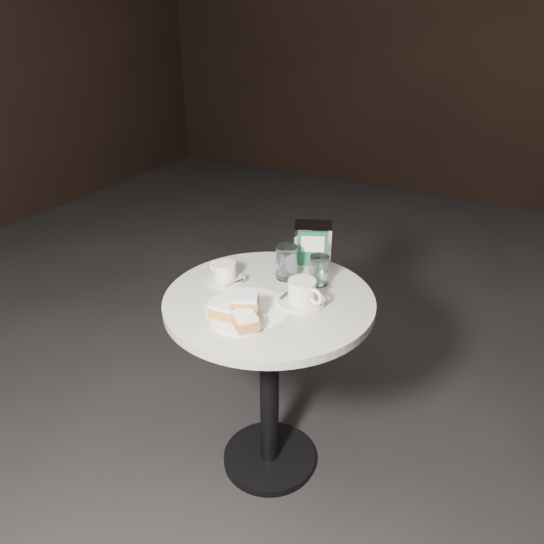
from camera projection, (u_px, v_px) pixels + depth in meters
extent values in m
plane|color=black|center=(270.00, 460.00, 2.10)|extent=(7.00, 7.00, 0.00)
cube|color=black|center=(486.00, 14.00, 4.12)|extent=(6.00, 0.10, 3.00)
cylinder|color=black|center=(270.00, 457.00, 2.09)|extent=(0.36, 0.36, 0.03)
cylinder|color=black|center=(269.00, 387.00, 1.93)|extent=(0.07, 0.07, 0.70)
cylinder|color=silver|center=(269.00, 301.00, 1.76)|extent=(0.70, 0.70, 0.03)
cylinder|color=white|center=(247.00, 308.00, 1.69)|extent=(0.32, 0.32, 0.00)
cylinder|color=white|center=(239.00, 320.00, 1.62)|extent=(0.21, 0.21, 0.01)
cube|color=gold|center=(225.00, 311.00, 1.62)|extent=(0.09, 0.07, 0.03)
cube|color=white|center=(225.00, 305.00, 1.61)|extent=(0.08, 0.06, 0.01)
cube|color=#C7883D|center=(245.00, 321.00, 1.57)|extent=(0.11, 0.10, 0.03)
cube|color=white|center=(245.00, 315.00, 1.56)|extent=(0.10, 0.10, 0.01)
cube|color=#C4853C|center=(245.00, 303.00, 1.61)|extent=(0.10, 0.10, 0.03)
cube|color=white|center=(245.00, 297.00, 1.60)|extent=(0.10, 0.09, 0.01)
cylinder|color=silver|center=(225.00, 280.00, 1.85)|extent=(0.15, 0.15, 0.01)
cylinder|color=white|center=(225.00, 271.00, 1.83)|extent=(0.09, 0.09, 0.06)
cylinder|color=#966A52|center=(225.00, 265.00, 1.82)|extent=(0.08, 0.08, 0.00)
torus|color=silver|center=(215.00, 267.00, 1.86)|extent=(0.05, 0.02, 0.05)
cube|color=#B0B0B4|center=(236.00, 282.00, 1.82)|extent=(0.05, 0.09, 0.00)
sphere|color=#B7B7BC|center=(245.00, 277.00, 1.85)|extent=(0.02, 0.02, 0.02)
cylinder|color=silver|center=(302.00, 301.00, 1.72)|extent=(0.20, 0.20, 0.01)
cylinder|color=white|center=(302.00, 290.00, 1.70)|extent=(0.11, 0.11, 0.07)
cylinder|color=#8A654B|center=(302.00, 282.00, 1.69)|extent=(0.10, 0.10, 0.00)
torus|color=white|center=(315.00, 297.00, 1.66)|extent=(0.06, 0.03, 0.06)
cube|color=silver|center=(288.00, 292.00, 1.75)|extent=(0.02, 0.11, 0.00)
sphere|color=silver|center=(300.00, 286.00, 1.78)|extent=(0.02, 0.02, 0.02)
cylinder|color=silver|center=(287.00, 262.00, 1.85)|extent=(0.09, 0.09, 0.12)
cylinder|color=silver|center=(287.00, 263.00, 1.85)|extent=(0.08, 0.08, 0.10)
cylinder|color=white|center=(319.00, 270.00, 1.81)|extent=(0.09, 0.09, 0.11)
cylinder|color=silver|center=(319.00, 271.00, 1.81)|extent=(0.08, 0.08, 0.09)
cube|color=silver|center=(313.00, 244.00, 1.94)|extent=(0.16, 0.15, 0.15)
cube|color=#195837|center=(312.00, 249.00, 1.89)|extent=(0.10, 0.05, 0.13)
cube|color=white|center=(313.00, 244.00, 1.87)|extent=(0.08, 0.04, 0.06)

